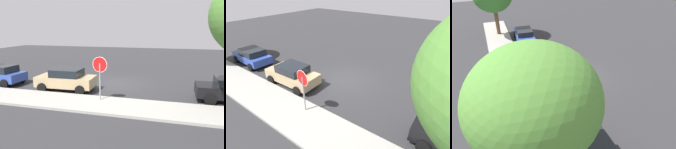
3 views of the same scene
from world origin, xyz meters
The scene contains 6 objects.
ground_plane centered at (0.00, 0.00, 0.00)m, with size 60.00×60.00×0.00m, color #2D2D30.
sidewalk_curb centered at (0.00, 5.04, 0.07)m, with size 32.00×2.57×0.14m, color #9E9B93.
stop_sign centered at (-0.25, 4.42, 1.83)m, with size 0.88×0.11×2.63m.
parked_car_tan centered at (2.72, 2.73, 0.76)m, with size 3.96×2.07×1.49m.
parked_car_blue centered at (8.42, 2.49, 0.75)m, with size 4.03×2.14×1.43m.
street_tree_near_corner centered at (-7.85, 5.18, 4.75)m, with size 4.59×4.59×6.73m.
Camera 3 is at (-13.47, 6.27, 9.27)m, focal length 35.00 mm.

